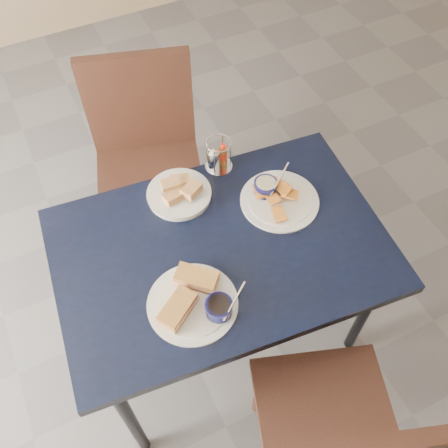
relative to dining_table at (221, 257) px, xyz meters
name	(u,v)px	position (x,y,z in m)	size (l,w,h in m)	color
ground	(238,278)	(0.20, 0.23, -0.68)	(6.00, 6.00, 0.00)	#525257
dining_table	(221,257)	(0.00, 0.00, 0.00)	(1.25, 0.89, 0.75)	black
chair_near	(344,433)	(0.10, -0.70, -0.13)	(0.58, 0.57, 0.97)	black
chair_far	(141,151)	(-0.06, 0.73, -0.10)	(0.58, 0.58, 1.01)	black
sandwich_plate	(195,300)	(-0.17, -0.16, 0.09)	(0.32, 0.30, 0.12)	white
plantain_plate	(275,196)	(0.28, 0.11, 0.09)	(0.30, 0.30, 0.12)	white
bread_basket	(179,193)	(-0.04, 0.28, 0.09)	(0.24, 0.24, 0.07)	white
condiment_caddy	(217,157)	(0.15, 0.35, 0.12)	(0.11, 0.11, 0.14)	silver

